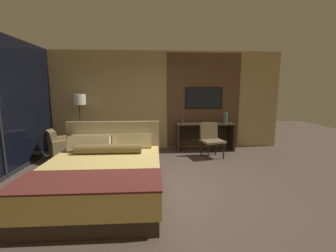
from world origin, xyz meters
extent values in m
plane|color=#4C3D33|center=(0.00, 0.00, 0.00)|extent=(16.00, 16.00, 0.00)
cube|color=tan|center=(0.00, 2.60, 1.40)|extent=(7.20, 0.06, 2.80)
cube|color=brown|center=(1.35, 2.56, 1.40)|extent=(2.13, 0.03, 2.70)
cube|color=black|center=(-2.98, 0.40, 0.04)|extent=(0.05, 6.00, 0.08)
cube|color=#33281E|center=(-0.91, -0.52, 0.11)|extent=(1.77, 2.09, 0.22)
cube|color=tan|center=(-0.91, -0.52, 0.40)|extent=(1.82, 2.15, 0.35)
cube|color=#56231E|center=(-0.91, -1.22, 0.58)|extent=(1.84, 0.75, 0.02)
cube|color=#998460|center=(-0.91, 0.59, 0.54)|extent=(1.86, 0.08, 1.08)
cube|color=#C6B284|center=(-1.30, 0.45, 0.71)|extent=(0.76, 0.23, 0.31)
cube|color=#C6B284|center=(-0.52, 0.45, 0.71)|extent=(0.76, 0.23, 0.31)
cube|color=#C6B284|center=(-1.30, 0.24, 0.71)|extent=(0.76, 0.25, 0.32)
cylinder|color=brown|center=(-0.91, 0.04, 0.66)|extent=(1.18, 0.17, 0.17)
cube|color=#2D2319|center=(1.35, 2.26, 0.76)|extent=(1.63, 0.54, 0.03)
cube|color=#2D2319|center=(0.57, 2.26, 0.37)|extent=(0.06, 0.48, 0.74)
cube|color=#2D2319|center=(2.14, 2.26, 0.37)|extent=(0.06, 0.48, 0.74)
cube|color=#2D2319|center=(1.35, 2.51, 0.44)|extent=(1.51, 0.02, 0.37)
cube|color=black|center=(1.35, 2.52, 1.48)|extent=(1.08, 0.04, 0.61)
cube|color=black|center=(1.35, 2.50, 1.48)|extent=(1.01, 0.01, 0.56)
cube|color=brown|center=(1.39, 1.53, 0.42)|extent=(0.63, 0.61, 0.05)
cube|color=brown|center=(1.34, 1.74, 0.66)|extent=(0.50, 0.21, 0.42)
cylinder|color=black|center=(1.23, 1.28, 0.20)|extent=(0.04, 0.04, 0.40)
cylinder|color=black|center=(1.64, 1.38, 0.20)|extent=(0.04, 0.04, 0.40)
cylinder|color=black|center=(1.14, 1.67, 0.20)|extent=(0.04, 0.04, 0.40)
cylinder|color=black|center=(1.55, 1.77, 0.20)|extent=(0.04, 0.04, 0.40)
cube|color=olive|center=(-2.31, 1.66, 0.19)|extent=(0.84, 0.79, 0.39)
cube|color=olive|center=(-2.54, 1.51, 0.57)|extent=(0.44, 0.53, 0.38)
cube|color=olive|center=(-2.15, 1.40, 0.26)|extent=(0.62, 0.45, 0.53)
cube|color=olive|center=(-2.48, 1.91, 0.26)|extent=(0.62, 0.45, 0.53)
cylinder|color=#282623|center=(-2.07, 2.18, 0.01)|extent=(0.28, 0.28, 0.03)
cylinder|color=#332D28|center=(-2.07, 2.18, 0.68)|extent=(0.03, 0.03, 1.36)
cylinder|color=silver|center=(-2.07, 2.18, 1.46)|extent=(0.34, 0.34, 0.28)
cone|color=#333338|center=(0.69, 2.22, 0.98)|extent=(0.07, 0.07, 0.40)
cylinder|color=#4C706B|center=(1.94, 2.29, 0.93)|extent=(0.12, 0.12, 0.31)
cube|color=#332D28|center=(1.40, 2.24, 0.79)|extent=(0.24, 0.18, 0.03)
camera|label=1|loc=(-0.08, -3.95, 1.72)|focal=24.00mm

